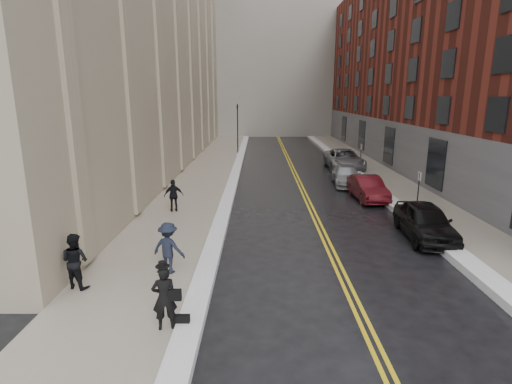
{
  "coord_description": "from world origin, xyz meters",
  "views": [
    {
      "loc": [
        -0.39,
        -12.17,
        6.05
      ],
      "look_at": [
        -0.52,
        6.17,
        1.6
      ],
      "focal_mm": 28.0,
      "sensor_mm": 36.0,
      "label": 1
    }
  ],
  "objects_px": {
    "car_silver_far": "(344,159)",
    "pedestrian_a": "(75,261)",
    "pedestrian_b": "(168,248)",
    "pedestrian_c": "(174,196)",
    "car_silver_near": "(347,175)",
    "car_black": "(425,221)",
    "pedestrian_main": "(164,298)",
    "car_maroon": "(368,188)"
  },
  "relations": [
    {
      "from": "car_silver_far",
      "to": "pedestrian_b",
      "type": "relative_size",
      "value": 3.34
    },
    {
      "from": "pedestrian_main",
      "to": "pedestrian_a",
      "type": "height_order",
      "value": "pedestrian_a"
    },
    {
      "from": "car_silver_far",
      "to": "car_black",
      "type": "bearing_deg",
      "value": -89.66
    },
    {
      "from": "pedestrian_main",
      "to": "pedestrian_c",
      "type": "distance_m",
      "value": 10.99
    },
    {
      "from": "car_black",
      "to": "pedestrian_c",
      "type": "distance_m",
      "value": 12.14
    },
    {
      "from": "car_black",
      "to": "pedestrian_b",
      "type": "xyz_separation_m",
      "value": [
        -10.24,
        -3.84,
        0.27
      ]
    },
    {
      "from": "pedestrian_b",
      "to": "pedestrian_main",
      "type": "bearing_deg",
      "value": 118.41
    },
    {
      "from": "car_black",
      "to": "car_maroon",
      "type": "height_order",
      "value": "car_black"
    },
    {
      "from": "car_black",
      "to": "pedestrian_main",
      "type": "bearing_deg",
      "value": -139.5
    },
    {
      "from": "pedestrian_b",
      "to": "car_silver_far",
      "type": "bearing_deg",
      "value": -98.66
    },
    {
      "from": "car_silver_near",
      "to": "pedestrian_b",
      "type": "height_order",
      "value": "pedestrian_b"
    },
    {
      "from": "car_silver_near",
      "to": "pedestrian_main",
      "type": "bearing_deg",
      "value": -110.6
    },
    {
      "from": "pedestrian_c",
      "to": "pedestrian_main",
      "type": "bearing_deg",
      "value": 83.34
    },
    {
      "from": "pedestrian_b",
      "to": "car_black",
      "type": "bearing_deg",
      "value": -141.69
    },
    {
      "from": "car_silver_near",
      "to": "pedestrian_a",
      "type": "distance_m",
      "value": 19.63
    },
    {
      "from": "car_silver_near",
      "to": "car_silver_far",
      "type": "bearing_deg",
      "value": 84.66
    },
    {
      "from": "pedestrian_a",
      "to": "pedestrian_b",
      "type": "height_order",
      "value": "pedestrian_b"
    },
    {
      "from": "car_silver_far",
      "to": "pedestrian_main",
      "type": "height_order",
      "value": "pedestrian_main"
    },
    {
      "from": "car_black",
      "to": "pedestrian_main",
      "type": "distance_m",
      "value": 12.02
    },
    {
      "from": "car_black",
      "to": "car_silver_far",
      "type": "xyz_separation_m",
      "value": [
        0.0,
        16.79,
        0.06
      ]
    },
    {
      "from": "car_black",
      "to": "car_silver_near",
      "type": "xyz_separation_m",
      "value": [
        -1.09,
        10.72,
        -0.12
      ]
    },
    {
      "from": "car_maroon",
      "to": "pedestrian_b",
      "type": "distance_m",
      "value": 14.16
    },
    {
      "from": "car_silver_near",
      "to": "car_silver_far",
      "type": "relative_size",
      "value": 0.75
    },
    {
      "from": "pedestrian_main",
      "to": "pedestrian_a",
      "type": "relative_size",
      "value": 0.98
    },
    {
      "from": "car_silver_near",
      "to": "pedestrian_c",
      "type": "distance_m",
      "value": 12.72
    },
    {
      "from": "car_silver_near",
      "to": "pedestrian_a",
      "type": "relative_size",
      "value": 2.52
    },
    {
      "from": "car_silver_near",
      "to": "pedestrian_a",
      "type": "xyz_separation_m",
      "value": [
        -11.82,
        -15.66,
        0.39
      ]
    },
    {
      "from": "car_silver_near",
      "to": "pedestrian_a",
      "type": "bearing_deg",
      "value": -122.26
    },
    {
      "from": "pedestrian_c",
      "to": "pedestrian_a",
      "type": "bearing_deg",
      "value": 64.12
    },
    {
      "from": "car_black",
      "to": "car_silver_far",
      "type": "height_order",
      "value": "car_silver_far"
    },
    {
      "from": "car_maroon",
      "to": "pedestrian_main",
      "type": "height_order",
      "value": "pedestrian_main"
    },
    {
      "from": "car_maroon",
      "to": "car_silver_near",
      "type": "height_order",
      "value": "car_maroon"
    },
    {
      "from": "car_black",
      "to": "pedestrian_a",
      "type": "xyz_separation_m",
      "value": [
        -12.91,
        -4.95,
        0.27
      ]
    },
    {
      "from": "car_silver_far",
      "to": "pedestrian_b",
      "type": "height_order",
      "value": "pedestrian_b"
    },
    {
      "from": "car_maroon",
      "to": "car_silver_far",
      "type": "distance_m",
      "value": 10.19
    },
    {
      "from": "car_silver_far",
      "to": "pedestrian_a",
      "type": "bearing_deg",
      "value": -120.37
    },
    {
      "from": "car_silver_far",
      "to": "pedestrian_a",
      "type": "height_order",
      "value": "pedestrian_a"
    },
    {
      "from": "car_black",
      "to": "pedestrian_main",
      "type": "xyz_separation_m",
      "value": [
        -9.6,
        -7.23,
        0.25
      ]
    },
    {
      "from": "pedestrian_b",
      "to": "pedestrian_c",
      "type": "distance_m",
      "value": 7.55
    },
    {
      "from": "car_silver_near",
      "to": "pedestrian_main",
      "type": "xyz_separation_m",
      "value": [
        -8.51,
        -17.94,
        0.37
      ]
    },
    {
      "from": "pedestrian_a",
      "to": "car_black",
      "type": "bearing_deg",
      "value": -139.64
    },
    {
      "from": "car_silver_near",
      "to": "car_black",
      "type": "bearing_deg",
      "value": -79.43
    }
  ]
}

